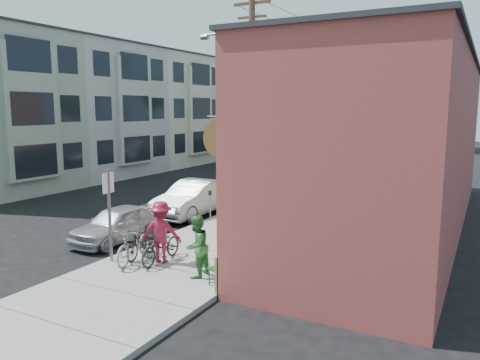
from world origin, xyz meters
The scene contains 27 objects.
ground centered at (0.00, 0.00, 0.00)m, with size 120.00×120.00×0.00m, color black.
sidewalk centered at (4.25, 11.00, 0.07)m, with size 4.50×58.00×0.15m, color gray.
cafe_building centered at (8.99, 4.99, 3.30)m, with size 6.60×20.20×6.61m.
apartment_row centered at (-11.85, 14.00, 4.50)m, with size 6.30×32.00×9.00m.
end_cap_building centered at (-2.00, 42.00, 6.00)m, with size 18.00×8.00×12.00m, color #AFAFAA.
sign_post centered at (2.35, -4.30, 1.83)m, with size 0.07×0.45×2.80m.
parking_meter_near centered at (2.25, 1.55, 0.98)m, with size 0.14×0.14×1.24m.
parking_meter_far centered at (2.25, 8.09, 0.98)m, with size 0.14×0.14×1.24m.
utility_pole_near centered at (2.39, 4.91, 5.41)m, with size 3.57×0.28×10.00m.
utility_pole_far centered at (2.45, 21.66, 5.34)m, with size 1.80×0.28×10.00m.
tree_bare centered at (2.80, 8.61, 2.60)m, with size 0.24×0.24×4.90m.
tree_leafy_mid centered at (2.80, 15.90, 5.72)m, with size 3.83×3.83×7.51m.
tree_leafy_far centered at (2.80, 26.99, 6.45)m, with size 3.81×3.81×8.22m.
patio_chair_a centered at (5.91, -0.85, 0.59)m, with size 0.50×0.50×0.88m, color #113F18, non-canonical shape.
patio_chair_b centered at (6.19, -4.38, 0.59)m, with size 0.50×0.50×0.88m, color #113F18, non-canonical shape.
patron_grey centered at (5.23, -0.21, 0.91)m, with size 0.56×0.36×1.52m, color gray.
patron_green centered at (5.36, -4.18, 1.01)m, with size 0.84×0.65×1.72m, color #2D7233.
cyclist centered at (3.75, -3.64, 1.08)m, with size 1.21×0.69×1.87m, color maroon.
cyclist_bike centered at (3.75, -3.64, 0.65)m, with size 0.66×1.89×0.99m, color black.
parked_bike_a centered at (2.93, -3.60, 0.64)m, with size 0.46×1.61×0.97m, color black.
parked_bike_b centered at (2.99, -3.97, 0.69)m, with size 0.71×2.05×1.07m, color gray.
car_0 centered at (0.65, -2.19, 0.64)m, with size 1.51×3.75×1.28m, color #B2B5BB.
car_1 centered at (0.80, 2.53, 0.77)m, with size 1.64×4.70×1.55m, color #999DA0.
car_2 centered at (0.70, 8.82, 0.85)m, with size 2.37×5.84×1.69m, color black.
car_3 centered at (0.48, 14.96, 0.76)m, with size 2.51×5.45×1.52m, color #A4A9AB.
car_4 centered at (0.30, 20.63, 0.80)m, with size 1.70×4.88×1.61m, color #A4A8AC.
bus centered at (-2.77, 24.52, 1.43)m, with size 2.40×10.27×2.86m, color silver.
Camera 1 is at (12.22, -14.48, 4.75)m, focal length 35.00 mm.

